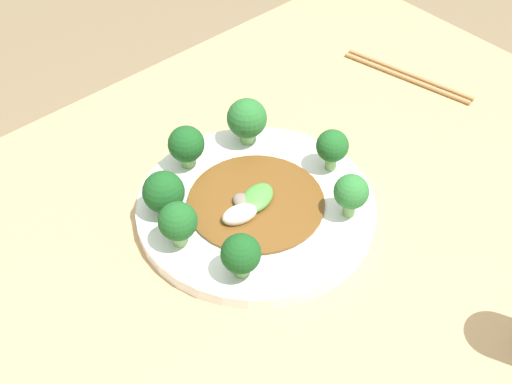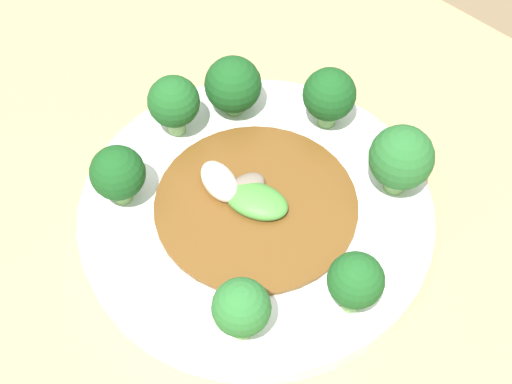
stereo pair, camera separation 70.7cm
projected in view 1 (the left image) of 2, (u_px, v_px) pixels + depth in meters
table at (279, 379)px, 1.14m from camera, size 1.08×0.79×0.72m
plate at (256, 208)px, 0.90m from camera, size 0.30×0.30×0.02m
broccoli_southeast at (164, 192)px, 0.86m from camera, size 0.05×0.05×0.06m
broccoli_east at (178, 222)px, 0.82m from camera, size 0.05×0.05×0.06m
broccoli_southwest at (247, 119)px, 0.95m from camera, size 0.05×0.05×0.07m
broccoli_northwest at (351, 193)px, 0.85m from camera, size 0.04×0.04×0.06m
broccoli_south at (186, 145)px, 0.92m from camera, size 0.05×0.05×0.06m
broccoli_northeast at (241, 254)px, 0.79m from camera, size 0.05×0.05×0.06m
broccoli_west at (332, 147)px, 0.91m from camera, size 0.04×0.04×0.06m
stirfry_center at (253, 203)px, 0.88m from camera, size 0.17×0.17×0.02m
chopsticks at (407, 76)px, 1.11m from camera, size 0.06×0.22×0.01m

